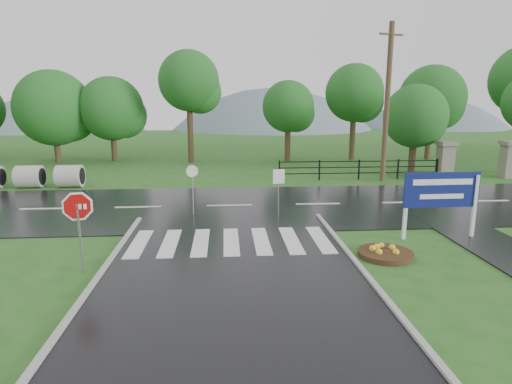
{
  "coord_description": "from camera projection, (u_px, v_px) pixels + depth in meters",
  "views": [
    {
      "loc": [
        -0.17,
        -8.49,
        4.63
      ],
      "look_at": [
        0.9,
        6.0,
        1.5
      ],
      "focal_mm": 30.0,
      "sensor_mm": 36.0,
      "label": 1
    }
  ],
  "objects": [
    {
      "name": "main_road",
      "position": [
        229.0,
        206.0,
        19.01
      ],
      "size": [
        90.0,
        8.0,
        0.04
      ],
      "primitive_type": "cube",
      "color": "black",
      "rests_on": "ground"
    },
    {
      "name": "utility_pole_east",
      "position": [
        387.0,
        103.0,
        24.08
      ],
      "size": [
        1.52,
        0.6,
        8.83
      ],
      "color": "#473523",
      "rests_on": "ground"
    },
    {
      "name": "stop_sign",
      "position": [
        78.0,
        213.0,
        11.36
      ],
      "size": [
        1.05,
        0.25,
        2.4
      ],
      "color": "#939399",
      "rests_on": "ground"
    },
    {
      "name": "fence_west",
      "position": [
        359.0,
        168.0,
        25.27
      ],
      "size": [
        9.58,
        0.08,
        1.2
      ],
      "color": "black",
      "rests_on": "ground"
    },
    {
      "name": "estate_billboard",
      "position": [
        442.0,
        193.0,
        14.31
      ],
      "size": [
        2.62,
        0.12,
        2.29
      ],
      "color": "silver",
      "rests_on": "ground"
    },
    {
      "name": "treeline",
      "position": [
        240.0,
        162.0,
        32.74
      ],
      "size": [
        83.2,
        5.2,
        10.0
      ],
      "color": "#1B571E",
      "rests_on": "ground"
    },
    {
      "name": "walkway",
      "position": [
        495.0,
        247.0,
        13.77
      ],
      "size": [
        2.2,
        11.0,
        0.04
      ],
      "primitive_type": "cube",
      "color": "black",
      "rests_on": "ground"
    },
    {
      "name": "crosswalk",
      "position": [
        231.0,
        241.0,
        14.13
      ],
      "size": [
        6.5,
        2.8,
        0.02
      ],
      "color": "silver",
      "rests_on": "ground"
    },
    {
      "name": "ground",
      "position": [
        235.0,
        318.0,
        9.26
      ],
      "size": [
        120.0,
        120.0,
        0.0
      ],
      "primitive_type": "plane",
      "color": "#275A1E",
      "rests_on": "ground"
    },
    {
      "name": "reg_sign_small",
      "position": [
        279.0,
        184.0,
        16.44
      ],
      "size": [
        0.45,
        0.08,
        2.04
      ],
      "color": "#939399",
      "rests_on": "ground"
    },
    {
      "name": "reg_sign_round",
      "position": [
        192.0,
        184.0,
        17.25
      ],
      "size": [
        0.48,
        0.08,
        2.08
      ],
      "color": "#939399",
      "rests_on": "ground"
    },
    {
      "name": "pillar_west",
      "position": [
        445.0,
        159.0,
        25.55
      ],
      "size": [
        1.0,
        1.0,
        2.24
      ],
      "color": "gray",
      "rests_on": "ground"
    },
    {
      "name": "entrance_tree_left",
      "position": [
        415.0,
        117.0,
        26.39
      ],
      "size": [
        3.9,
        3.9,
        5.61
      ],
      "color": "#3D2B1C",
      "rests_on": "ground"
    },
    {
      "name": "flower_bed",
      "position": [
        385.0,
        253.0,
        12.9
      ],
      "size": [
        1.63,
        1.63,
        0.33
      ],
      "color": "#332111",
      "rests_on": "ground"
    },
    {
      "name": "hills",
      "position": [
        246.0,
        216.0,
        76.16
      ],
      "size": [
        102.0,
        48.0,
        48.0
      ],
      "color": "slate",
      "rests_on": "ground"
    },
    {
      "name": "pillar_east",
      "position": [
        509.0,
        158.0,
        25.83
      ],
      "size": [
        1.0,
        1.0,
        2.24
      ],
      "color": "gray",
      "rests_on": "ground"
    }
  ]
}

